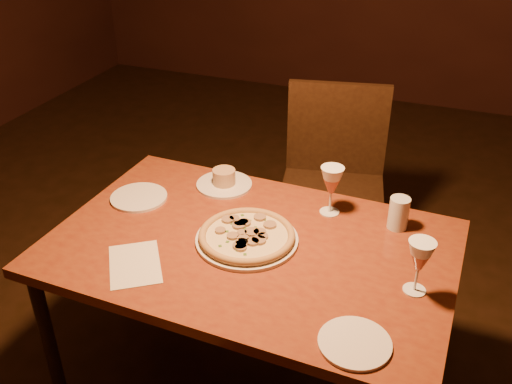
% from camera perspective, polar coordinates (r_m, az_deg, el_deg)
% --- Properties ---
extents(dining_table, '(1.36, 0.90, 0.72)m').
position_cam_1_polar(dining_table, '(1.96, -0.55, -6.65)').
color(dining_table, brown).
rests_on(dining_table, floor).
extents(chair_far, '(0.55, 0.55, 0.96)m').
position_cam_1_polar(chair_far, '(2.67, 7.70, 1.21)').
color(chair_far, black).
rests_on(chair_far, floor).
extents(pizza_plate, '(0.35, 0.35, 0.04)m').
position_cam_1_polar(pizza_plate, '(1.92, -0.92, -4.44)').
color(pizza_plate, silver).
rests_on(pizza_plate, dining_table).
extents(ramekin_saucer, '(0.22, 0.22, 0.07)m').
position_cam_1_polar(ramekin_saucer, '(2.24, -3.21, 1.15)').
color(ramekin_saucer, silver).
rests_on(ramekin_saucer, dining_table).
extents(wine_glass_far, '(0.08, 0.08, 0.19)m').
position_cam_1_polar(wine_glass_far, '(2.05, 7.51, 0.15)').
color(wine_glass_far, '#C46751').
rests_on(wine_glass_far, dining_table).
extents(wine_glass_right, '(0.08, 0.08, 0.18)m').
position_cam_1_polar(wine_glass_right, '(1.74, 15.93, -7.21)').
color(wine_glass_right, '#C46751').
rests_on(wine_glass_right, dining_table).
extents(water_tumbler, '(0.07, 0.07, 0.12)m').
position_cam_1_polar(water_tumbler, '(2.03, 14.08, -2.06)').
color(water_tumbler, silver).
rests_on(water_tumbler, dining_table).
extents(side_plate_left, '(0.21, 0.21, 0.01)m').
position_cam_1_polar(side_plate_left, '(2.21, -11.63, -0.53)').
color(side_plate_left, silver).
rests_on(side_plate_left, dining_table).
extents(side_plate_near, '(0.20, 0.20, 0.01)m').
position_cam_1_polar(side_plate_near, '(1.59, 9.84, -14.65)').
color(side_plate_near, silver).
rests_on(side_plate_near, dining_table).
extents(menu_card, '(0.26, 0.28, 0.00)m').
position_cam_1_polar(menu_card, '(1.87, -12.02, -7.06)').
color(menu_card, beige).
rests_on(menu_card, dining_table).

